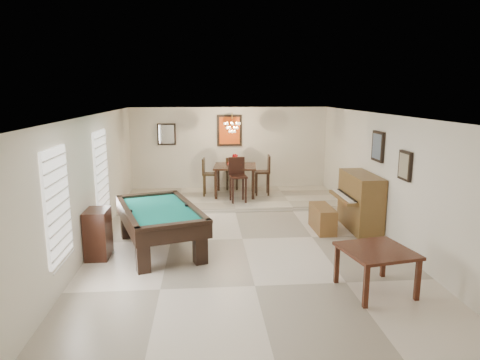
{
  "coord_description": "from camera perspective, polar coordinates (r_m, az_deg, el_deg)",
  "views": [
    {
      "loc": [
        -0.77,
        -8.57,
        3.05
      ],
      "look_at": [
        0.0,
        0.6,
        1.15
      ],
      "focal_mm": 32.0,
      "sensor_mm": 36.0,
      "label": 1
    }
  ],
  "objects": [
    {
      "name": "ground_plane",
      "position": [
        9.13,
        0.32,
        -7.91
      ],
      "size": [
        6.0,
        9.0,
        0.02
      ],
      "primitive_type": "cube",
      "color": "beige"
    },
    {
      "name": "wall_back",
      "position": [
        13.21,
        -1.42,
        4.04
      ],
      "size": [
        6.0,
        0.04,
        2.6
      ],
      "primitive_type": "cube",
      "color": "silver",
      "rests_on": "ground_plane"
    },
    {
      "name": "wall_front",
      "position": [
        4.5,
        5.54,
        -11.28
      ],
      "size": [
        6.0,
        0.04,
        2.6
      ],
      "primitive_type": "cube",
      "color": "silver",
      "rests_on": "ground_plane"
    },
    {
      "name": "wall_left",
      "position": [
        9.03,
        -19.0,
        -0.15
      ],
      "size": [
        0.04,
        9.0,
        2.6
      ],
      "primitive_type": "cube",
      "color": "silver",
      "rests_on": "ground_plane"
    },
    {
      "name": "wall_right",
      "position": [
        9.52,
        18.61,
        0.46
      ],
      "size": [
        0.04,
        9.0,
        2.6
      ],
      "primitive_type": "cube",
      "color": "silver",
      "rests_on": "ground_plane"
    },
    {
      "name": "ceiling",
      "position": [
        8.62,
        0.34,
        8.67
      ],
      "size": [
        6.0,
        9.0,
        0.04
      ],
      "primitive_type": "cube",
      "color": "white",
      "rests_on": "wall_back"
    },
    {
      "name": "dining_step",
      "position": [
        12.22,
        -1.04,
        -2.51
      ],
      "size": [
        6.0,
        2.5,
        0.12
      ],
      "primitive_type": "cube",
      "color": "beige",
      "rests_on": "ground_plane"
    },
    {
      "name": "window_left_front",
      "position": [
        6.94,
        -23.17,
        -3.04
      ],
      "size": [
        0.06,
        1.0,
        1.7
      ],
      "primitive_type": "cube",
      "color": "white",
      "rests_on": "wall_left"
    },
    {
      "name": "window_left_rear",
      "position": [
        9.57,
        -18.01,
        1.17
      ],
      "size": [
        0.06,
        1.0,
        1.7
      ],
      "primitive_type": "cube",
      "color": "white",
      "rests_on": "wall_left"
    },
    {
      "name": "pool_table",
      "position": [
        8.58,
        -10.61,
        -6.46
      ],
      "size": [
        2.03,
        2.75,
        0.82
      ],
      "primitive_type": null,
      "rotation": [
        0.0,
        0.0,
        0.31
      ],
      "color": "black",
      "rests_on": "ground_plane"
    },
    {
      "name": "square_table",
      "position": [
        7.08,
        17.62,
        -11.38
      ],
      "size": [
        1.16,
        1.16,
        0.69
      ],
      "primitive_type": null,
      "rotation": [
        0.0,
        0.0,
        0.19
      ],
      "color": "#35170D",
      "rests_on": "ground_plane"
    },
    {
      "name": "upright_piano",
      "position": [
        9.93,
        14.93,
        -2.82
      ],
      "size": [
        0.85,
        1.52,
        1.27
      ],
      "primitive_type": null,
      "color": "brown",
      "rests_on": "ground_plane"
    },
    {
      "name": "piano_bench",
      "position": [
        9.76,
        10.94,
        -5.06
      ],
      "size": [
        0.39,
        1.0,
        0.55
      ],
      "primitive_type": "cube",
      "rotation": [
        0.0,
        0.0,
        0.01
      ],
      "color": "brown",
      "rests_on": "ground_plane"
    },
    {
      "name": "apothecary_chest",
      "position": [
        8.46,
        -18.41,
        -6.79
      ],
      "size": [
        0.41,
        0.61,
        0.92
      ],
      "primitive_type": "cube",
      "color": "black",
      "rests_on": "ground_plane"
    },
    {
      "name": "dining_table",
      "position": [
        12.32,
        -0.67,
        0.25
      ],
      "size": [
        1.3,
        1.3,
        0.98
      ],
      "primitive_type": null,
      "rotation": [
        0.0,
        0.0,
        -0.1
      ],
      "color": "black",
      "rests_on": "dining_step"
    },
    {
      "name": "flower_vase",
      "position": [
        12.22,
        -0.67,
        3.0
      ],
      "size": [
        0.15,
        0.15,
        0.22
      ],
      "primitive_type": null,
      "rotation": [
        0.0,
        0.0,
        -0.23
      ],
      "color": "#9D0D0E",
      "rests_on": "dining_table"
    },
    {
      "name": "dining_chair_south",
      "position": [
        11.53,
        -0.27,
        -0.01
      ],
      "size": [
        0.49,
        0.49,
        1.2
      ],
      "primitive_type": null,
      "rotation": [
        0.0,
        0.0,
        0.12
      ],
      "color": "black",
      "rests_on": "dining_step"
    },
    {
      "name": "dining_chair_north",
      "position": [
        13.08,
        -1.09,
        0.94
      ],
      "size": [
        0.39,
        0.39,
        1.0
      ],
      "primitive_type": null,
      "rotation": [
        0.0,
        0.0,
        3.09
      ],
      "color": "black",
      "rests_on": "dining_step"
    },
    {
      "name": "dining_chair_west",
      "position": [
        12.29,
        -4.04,
        0.42
      ],
      "size": [
        0.44,
        0.44,
        1.08
      ],
      "primitive_type": null,
      "rotation": [
        0.0,
        0.0,
        1.47
      ],
      "color": "black",
      "rests_on": "dining_step"
    },
    {
      "name": "dining_chair_east",
      "position": [
        12.36,
        2.97,
        0.66
      ],
      "size": [
        0.45,
        0.45,
        1.15
      ],
      "primitive_type": null,
      "rotation": [
        0.0,
        0.0,
        -1.63
      ],
      "color": "black",
      "rests_on": "dining_step"
    },
    {
      "name": "chandelier",
      "position": [
        11.83,
        -1.06,
        7.54
      ],
      "size": [
        0.44,
        0.44,
        0.6
      ],
      "primitive_type": null,
      "color": "#FFE5B2",
      "rests_on": "ceiling"
    },
    {
      "name": "back_painting",
      "position": [
        13.1,
        -1.42,
        6.62
      ],
      "size": [
        0.75,
        0.06,
        0.95
      ],
      "primitive_type": "cube",
      "color": "#D84C14",
      "rests_on": "wall_back"
    },
    {
      "name": "back_mirror",
      "position": [
        13.14,
        -9.76,
        6.03
      ],
      "size": [
        0.55,
        0.06,
        0.65
      ],
      "primitive_type": "cube",
      "color": "white",
      "rests_on": "wall_back"
    },
    {
      "name": "right_picture_upper",
      "position": [
        9.69,
        17.93,
        4.29
      ],
      "size": [
        0.06,
        0.55,
        0.65
      ],
      "primitive_type": "cube",
      "color": "slate",
      "rests_on": "wall_right"
    },
    {
      "name": "right_picture_lower",
      "position": [
        8.54,
        21.16,
        1.79
      ],
      "size": [
        0.06,
        0.45,
        0.55
      ],
      "primitive_type": "cube",
      "color": "gray",
      "rests_on": "wall_right"
    }
  ]
}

